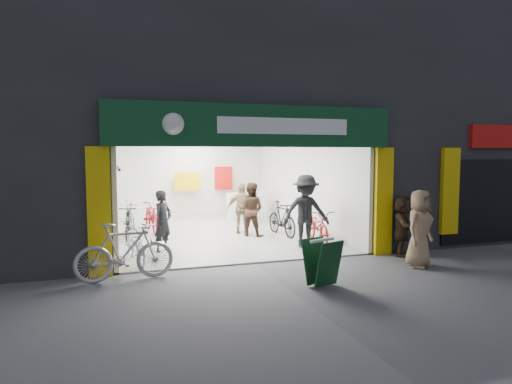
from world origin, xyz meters
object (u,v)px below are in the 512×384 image
parked_bike (125,252)px  sandwich_board (322,261)px  bike_right_front (282,219)px  bike_left_front (136,242)px  pedestrian_near (420,229)px

parked_bike → sandwich_board: 3.78m
bike_right_front → parked_bike: (-4.60, -3.44, 0.05)m
bike_left_front → sandwich_board: size_ratio=2.07×
bike_right_front → bike_left_front: bearing=-160.1°
pedestrian_near → bike_left_front: bearing=132.2°
bike_left_front → parked_bike: bearing=-110.1°
parked_bike → sandwich_board: size_ratio=2.20×
bike_left_front → sandwich_board: 4.34m
sandwich_board → pedestrian_near: bearing=-4.9°
parked_bike → pedestrian_near: pedestrian_near is taller
bike_left_front → sandwich_board: bearing=-51.7°
pedestrian_near → parked_bike: bearing=145.9°
bike_right_front → sandwich_board: (-1.14, -4.96, -0.05)m
bike_left_front → bike_right_front: (4.30, 1.99, 0.05)m
bike_left_front → bike_right_front: 4.74m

